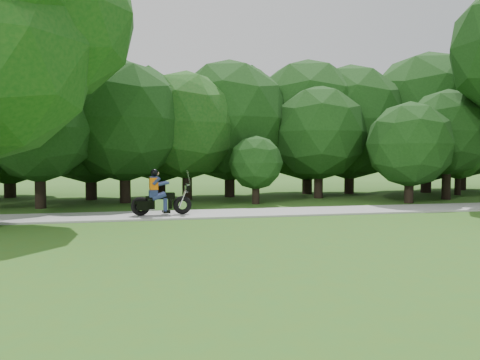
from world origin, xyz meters
name	(u,v)px	position (x,y,z in m)	size (l,w,h in m)	color
ground	(468,261)	(0.00, 0.00, 0.00)	(100.00, 100.00, 0.00)	#3E651D
walkway	(315,211)	(0.00, 8.00, 0.03)	(60.00, 2.20, 0.06)	#989893
tree_line	(286,122)	(1.07, 14.80, 3.69)	(39.50, 11.69, 7.66)	black
touring_motorcycle	(158,198)	(-5.59, 7.77, 0.61)	(2.01, 0.67, 1.53)	black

